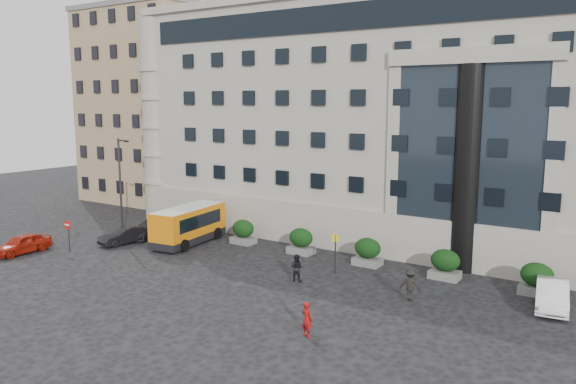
% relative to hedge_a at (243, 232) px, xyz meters
% --- Properties ---
extents(ground, '(120.00, 120.00, 0.00)m').
position_rel_hedge_a_xyz_m(ground, '(4.00, -7.80, -0.93)').
color(ground, black).
rests_on(ground, ground).
extents(civic_building, '(44.00, 24.00, 18.00)m').
position_rel_hedge_a_xyz_m(civic_building, '(10.00, 14.20, 8.07)').
color(civic_building, '#9B9789').
rests_on(civic_building, ground).
extents(entrance_column, '(1.80, 1.80, 13.00)m').
position_rel_hedge_a_xyz_m(entrance_column, '(16.00, 2.50, 5.57)').
color(entrance_column, black).
rests_on(entrance_column, ground).
extents(apartment_near, '(14.00, 14.00, 20.00)m').
position_rel_hedge_a_xyz_m(apartment_near, '(-20.00, 12.20, 9.07)').
color(apartment_near, '#907B53').
rests_on(apartment_near, ground).
extents(apartment_far, '(13.00, 13.00, 22.00)m').
position_rel_hedge_a_xyz_m(apartment_far, '(-23.00, 30.20, 10.07)').
color(apartment_far, '#856B4D').
rests_on(apartment_far, ground).
extents(hedge_a, '(1.80, 1.26, 1.84)m').
position_rel_hedge_a_xyz_m(hedge_a, '(0.00, 0.00, 0.00)').
color(hedge_a, '#61625F').
rests_on(hedge_a, ground).
extents(hedge_b, '(1.80, 1.26, 1.84)m').
position_rel_hedge_a_xyz_m(hedge_b, '(5.20, 0.00, 0.00)').
color(hedge_b, '#61625F').
rests_on(hedge_b, ground).
extents(hedge_c, '(1.80, 1.26, 1.84)m').
position_rel_hedge_a_xyz_m(hedge_c, '(10.40, 0.00, 0.00)').
color(hedge_c, '#61625F').
rests_on(hedge_c, ground).
extents(hedge_d, '(1.80, 1.26, 1.84)m').
position_rel_hedge_a_xyz_m(hedge_d, '(15.60, 0.00, 0.00)').
color(hedge_d, '#61625F').
rests_on(hedge_d, ground).
extents(hedge_e, '(1.80, 1.26, 1.84)m').
position_rel_hedge_a_xyz_m(hedge_e, '(20.80, 0.00, 0.00)').
color(hedge_e, '#61625F').
rests_on(hedge_e, ground).
extents(street_lamp, '(1.16, 0.18, 8.00)m').
position_rel_hedge_a_xyz_m(street_lamp, '(-7.94, -4.80, 3.44)').
color(street_lamp, '#262628').
rests_on(street_lamp, ground).
extents(bus_stop_sign, '(0.50, 0.08, 2.52)m').
position_rel_hedge_a_xyz_m(bus_stop_sign, '(9.50, -2.80, 0.80)').
color(bus_stop_sign, '#262628').
rests_on(bus_stop_sign, ground).
extents(no_entry_sign, '(0.64, 0.16, 2.32)m').
position_rel_hedge_a_xyz_m(no_entry_sign, '(-9.00, -8.84, 0.72)').
color(no_entry_sign, '#262628').
rests_on(no_entry_sign, ground).
extents(minibus, '(3.19, 6.95, 2.81)m').
position_rel_hedge_a_xyz_m(minibus, '(-3.50, -2.24, 0.62)').
color(minibus, '#CD6C09').
rests_on(minibus, ground).
extents(red_truck, '(2.97, 5.51, 2.84)m').
position_rel_hedge_a_xyz_m(red_truck, '(-13.55, 7.40, 0.53)').
color(red_truck, maroon).
rests_on(red_truck, ground).
extents(parked_car_a, '(1.71, 4.11, 1.39)m').
position_rel_hedge_a_xyz_m(parked_car_a, '(-11.46, -10.92, -0.23)').
color(parked_car_a, '#98180B').
rests_on(parked_car_a, ground).
extents(parked_car_b, '(1.98, 4.09, 1.29)m').
position_rel_hedge_a_xyz_m(parked_car_b, '(-7.50, -5.03, -0.28)').
color(parked_car_b, black).
rests_on(parked_car_b, ground).
extents(parked_car_c, '(2.31, 4.96, 1.40)m').
position_rel_hedge_a_xyz_m(parked_car_c, '(-7.50, -2.28, -0.23)').
color(parked_car_c, black).
rests_on(parked_car_c, ground).
extents(parked_car_d, '(2.46, 5.22, 1.44)m').
position_rel_hedge_a_xyz_m(parked_car_d, '(-8.10, 3.33, -0.21)').
color(parked_car_d, black).
rests_on(parked_car_d, ground).
extents(white_taxi, '(2.23, 4.64, 1.47)m').
position_rel_hedge_a_xyz_m(white_taxi, '(21.86, -1.76, -0.19)').
color(white_taxi, white).
rests_on(white_taxi, ground).
extents(pedestrian_a, '(0.70, 0.55, 1.68)m').
position_rel_hedge_a_xyz_m(pedestrian_a, '(13.02, -11.92, -0.09)').
color(pedestrian_a, maroon).
rests_on(pedestrian_a, ground).
extents(pedestrian_b, '(0.89, 0.74, 1.67)m').
position_rel_hedge_a_xyz_m(pedestrian_b, '(8.26, -5.39, -0.09)').
color(pedestrian_b, black).
rests_on(pedestrian_b, ground).
extents(pedestrian_c, '(1.22, 0.79, 1.78)m').
position_rel_hedge_a_xyz_m(pedestrian_c, '(15.22, -4.75, -0.04)').
color(pedestrian_c, black).
rests_on(pedestrian_c, ground).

